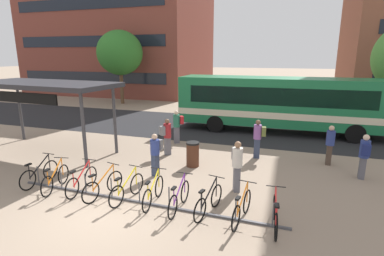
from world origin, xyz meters
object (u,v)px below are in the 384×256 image
at_px(commuter_grey_pack_3, 167,134).
at_px(commuter_maroon_pack_6, 330,142).
at_px(parked_bicycle_black_0, 40,174).
at_px(parked_bicycle_yellow_5, 153,192).
at_px(parked_bicycle_black_7, 209,202).
at_px(transit_shelter, 43,87).
at_px(street_tree_1, 120,53).
at_px(commuter_grey_pack_5, 237,163).
at_px(parked_bicycle_orange_1, 55,179).
at_px(parked_bicycle_orange_3, 103,186).
at_px(commuter_navy_pack_1, 364,154).
at_px(commuter_olive_pack_4, 258,136).
at_px(parked_bicycle_purple_6, 179,198).
at_px(parked_bicycle_red_9, 275,215).
at_px(parked_bicycle_orange_8, 242,208).
at_px(city_bus, 284,103).
at_px(trash_bin, 193,154).
at_px(commuter_grey_pack_0, 156,152).
at_px(parked_bicycle_red_2, 82,181).

distance_m(commuter_grey_pack_3, commuter_maroon_pack_6, 6.97).
relative_size(parked_bicycle_black_0, parked_bicycle_yellow_5, 1.00).
bearing_deg(parked_bicycle_yellow_5, parked_bicycle_black_7, -95.74).
relative_size(parked_bicycle_black_7, transit_shelter, 0.24).
bearing_deg(street_tree_1, commuter_grey_pack_5, -48.66).
xyz_separation_m(parked_bicycle_orange_1, parked_bicycle_orange_3, (1.84, 0.05, 0.00)).
relative_size(commuter_navy_pack_1, commuter_olive_pack_4, 0.98).
distance_m(parked_bicycle_purple_6, commuter_grey_pack_5, 2.36).
height_order(parked_bicycle_black_0, parked_bicycle_red_9, same).
relative_size(parked_bicycle_orange_1, parked_bicycle_orange_8, 0.99).
xyz_separation_m(city_bus, parked_bicycle_black_0, (-7.96, -10.27, -1.39)).
bearing_deg(trash_bin, parked_bicycle_orange_3, -118.55).
height_order(city_bus, commuter_grey_pack_0, city_bus).
bearing_deg(parked_bicycle_red_2, commuter_grey_pack_3, -18.06).
height_order(commuter_grey_pack_3, trash_bin, commuter_grey_pack_3).
relative_size(parked_bicycle_yellow_5, parked_bicycle_red_9, 1.00).
distance_m(parked_bicycle_yellow_5, commuter_olive_pack_4, 5.91).
xyz_separation_m(transit_shelter, commuter_maroon_pack_6, (12.37, 2.22, -2.10)).
relative_size(commuter_navy_pack_1, commuter_grey_pack_3, 1.01).
height_order(parked_bicycle_yellow_5, commuter_grey_pack_3, commuter_grey_pack_3).
bearing_deg(commuter_grey_pack_3, commuter_navy_pack_1, -53.58).
bearing_deg(commuter_navy_pack_1, commuter_grey_pack_5, 123.39).
distance_m(parked_bicycle_black_7, commuter_grey_pack_5, 1.94).
xyz_separation_m(city_bus, parked_bicycle_purple_6, (-2.63, -10.47, -1.39)).
bearing_deg(parked_bicycle_orange_8, parked_bicycle_red_2, 96.51).
distance_m(parked_bicycle_red_9, street_tree_1, 22.99).
bearing_deg(parked_bicycle_yellow_5, commuter_grey_pack_3, 13.74).
bearing_deg(trash_bin, commuter_grey_pack_0, -127.61).
xyz_separation_m(parked_bicycle_orange_3, commuter_grey_pack_0, (0.87, 2.16, 0.56)).
bearing_deg(parked_bicycle_orange_8, commuter_grey_pack_3, 50.25).
distance_m(parked_bicycle_orange_8, trash_bin, 4.41).
distance_m(parked_bicycle_black_7, transit_shelter, 9.59).
distance_m(parked_bicycle_orange_1, commuter_grey_pack_3, 5.09).
bearing_deg(parked_bicycle_black_7, transit_shelter, 82.18).
relative_size(commuter_grey_pack_5, commuter_maroon_pack_6, 1.04).
height_order(commuter_olive_pack_4, trash_bin, commuter_olive_pack_4).
xyz_separation_m(parked_bicycle_purple_6, commuter_olive_pack_4, (1.71, 5.38, 0.62)).
distance_m(parked_bicycle_orange_3, commuter_navy_pack_1, 9.27).
bearing_deg(commuter_grey_pack_0, commuter_grey_pack_3, -156.34).
xyz_separation_m(commuter_grey_pack_0, street_tree_1, (-10.23, 14.80, 3.69)).
height_order(parked_bicycle_black_7, commuter_grey_pack_5, commuter_grey_pack_5).
distance_m(parked_bicycle_orange_3, parked_bicycle_orange_8, 4.47).
relative_size(commuter_olive_pack_4, trash_bin, 1.69).
xyz_separation_m(parked_bicycle_yellow_5, transit_shelter, (-6.86, 3.16, 2.69)).
xyz_separation_m(city_bus, trash_bin, (-3.34, -6.92, -1.26)).
height_order(parked_bicycle_orange_1, parked_bicycle_orange_3, same).
bearing_deg(commuter_olive_pack_4, commuter_grey_pack_3, 5.21).
distance_m(parked_bicycle_yellow_5, trash_bin, 3.44).
distance_m(parked_bicycle_yellow_5, commuter_maroon_pack_6, 7.72).
bearing_deg(street_tree_1, parked_bicycle_orange_8, -50.94).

